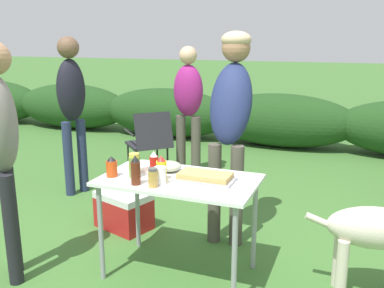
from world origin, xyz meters
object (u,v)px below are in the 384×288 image
at_px(folding_table, 179,189).
at_px(mixing_bowl, 169,166).
at_px(paper_cup_stack, 160,176).
at_px(food_tray, 205,177).
at_px(relish_jar, 134,166).
at_px(bbq_sauce_bottle, 136,171).
at_px(standing_person_with_beanie, 2,138).
at_px(cooler_box, 124,210).
at_px(standing_person_in_gray_fleece, 72,99).
at_px(spice_jar, 153,178).
at_px(hot_sauce_bottle, 112,167).
at_px(standing_person_in_olive_jacket, 188,100).
at_px(plate_stack, 141,166).
at_px(ketchup_bottle, 154,164).
at_px(camp_chair_near_hedge, 150,140).
at_px(standing_person_in_navy_coat, 231,110).
at_px(mustard_bottle, 161,168).

distance_m(folding_table, mixing_bowl, 0.23).
bearing_deg(paper_cup_stack, food_tray, 34.60).
bearing_deg(relish_jar, bbq_sauce_bottle, -58.19).
bearing_deg(standing_person_with_beanie, food_tray, -112.33).
xyz_separation_m(paper_cup_stack, cooler_box, (-0.72, 0.70, -0.63)).
bearing_deg(standing_person_in_gray_fleece, cooler_box, -101.01).
height_order(folding_table, spice_jar, spice_jar).
xyz_separation_m(food_tray, cooler_box, (-0.97, 0.52, -0.60)).
distance_m(mixing_bowl, hot_sauce_bottle, 0.42).
bearing_deg(standing_person_in_gray_fleece, hot_sauce_bottle, -113.61).
relative_size(bbq_sauce_bottle, standing_person_with_beanie, 0.12).
height_order(standing_person_in_olive_jacket, standing_person_with_beanie, standing_person_with_beanie).
distance_m(folding_table, spice_jar, 0.28).
bearing_deg(plate_stack, ketchup_bottle, -32.25).
distance_m(hot_sauce_bottle, cooler_box, 0.99).
xyz_separation_m(bbq_sauce_bottle, camp_chair_near_hedge, (-1.03, 2.22, -0.37)).
bearing_deg(camp_chair_near_hedge, bbq_sauce_bottle, -109.95).
bearing_deg(plate_stack, relish_jar, -75.22).
relative_size(spice_jar, hot_sauce_bottle, 0.88).
distance_m(standing_person_in_navy_coat, standing_person_with_beanie, 1.74).
height_order(paper_cup_stack, hot_sauce_bottle, hot_sauce_bottle).
relative_size(hot_sauce_bottle, standing_person_in_olive_jacket, 0.09).
bearing_deg(mixing_bowl, cooler_box, 147.69).
xyz_separation_m(folding_table, paper_cup_stack, (-0.07, -0.16, 0.14)).
bearing_deg(spice_jar, bbq_sauce_bottle, 177.62).
xyz_separation_m(mustard_bottle, standing_person_in_olive_jacket, (-0.69, 2.22, 0.14)).
xyz_separation_m(relish_jar, ketchup_bottle, (0.11, 0.09, 0.00)).
distance_m(mustard_bottle, standing_person_in_gray_fleece, 2.06).
xyz_separation_m(food_tray, mustard_bottle, (-0.29, -0.09, 0.06)).
relative_size(food_tray, bbq_sauce_bottle, 2.01).
xyz_separation_m(spice_jar, hot_sauce_bottle, (-0.37, 0.09, 0.01)).
height_order(mustard_bottle, standing_person_in_navy_coat, standing_person_in_navy_coat).
height_order(plate_stack, spice_jar, spice_jar).
bearing_deg(camp_chair_near_hedge, standing_person_in_olive_jacket, -26.12).
distance_m(plate_stack, bbq_sauce_bottle, 0.36).
bearing_deg(paper_cup_stack, relish_jar, 163.90).
xyz_separation_m(paper_cup_stack, bbq_sauce_bottle, (-0.15, -0.06, 0.04)).
relative_size(spice_jar, mustard_bottle, 0.75).
height_order(paper_cup_stack, bbq_sauce_bottle, bbq_sauce_bottle).
distance_m(ketchup_bottle, standing_person_in_gray_fleece, 1.94).
distance_m(hot_sauce_bottle, standing_person_in_olive_jacket, 2.31).
bearing_deg(spice_jar, ketchup_bottle, 114.87).
xyz_separation_m(folding_table, relish_jar, (-0.30, -0.09, 0.16)).
relative_size(mustard_bottle, standing_person_with_beanie, 0.10).
bearing_deg(plate_stack, hot_sauce_bottle, -115.13).
bearing_deg(spice_jar, camp_chair_near_hedge, 117.58).
xyz_separation_m(plate_stack, ketchup_bottle, (0.16, -0.10, 0.06)).
relative_size(spice_jar, relish_jar, 0.75).
bearing_deg(spice_jar, plate_stack, 128.81).
bearing_deg(standing_person_in_olive_jacket, bbq_sauce_bottle, -74.73).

